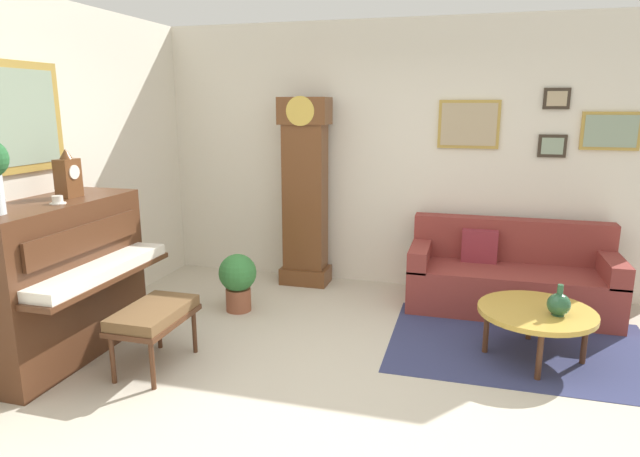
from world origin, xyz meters
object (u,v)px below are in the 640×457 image
teacup (58,201)px  piano (58,280)px  mantel_clock (68,175)px  potted_plant (238,278)px  piano_bench (154,316)px  couch (509,277)px  coffee_table (536,313)px  green_jug (559,304)px  grandfather_clock (305,197)px

teacup → piano: bearing=159.9°
piano → mantel_clock: size_ratio=3.79×
mantel_clock → potted_plant: 1.76m
piano → piano_bench: piano is taller
piano_bench → couch: size_ratio=0.37×
piano → piano_bench: (0.82, 0.01, -0.22)m
coffee_table → green_jug: bearing=-31.0°
piano_bench → green_jug: bearing=16.1°
green_jug → potted_plant: 2.81m
grandfather_clock → green_jug: size_ratio=8.46×
grandfather_clock → couch: size_ratio=1.07×
grandfather_clock → potted_plant: bearing=-111.2°
coffee_table → green_jug: (0.14, -0.08, 0.12)m
couch → piano_bench: bearing=-142.6°
teacup → green_jug: (3.60, 0.89, -0.77)m
piano_bench → potted_plant: potted_plant is taller
couch → teacup: 4.03m
potted_plant → mantel_clock: bearing=-132.8°
teacup → potted_plant: size_ratio=0.21×
coffee_table → mantel_clock: size_ratio=2.32×
grandfather_clock → coffee_table: bearing=-29.6°
couch → mantel_clock: 4.04m
teacup → green_jug: size_ratio=0.48×
couch → mantel_clock: mantel_clock is taller
grandfather_clock → potted_plant: size_ratio=3.62×
teacup → green_jug: teacup is taller
potted_plant → piano: bearing=-127.2°
grandfather_clock → potted_plant: 1.23m
coffee_table → teacup: teacup is taller
grandfather_clock → coffee_table: size_ratio=2.31×
piano → couch: size_ratio=0.76×
coffee_table → green_jug: size_ratio=3.67×
grandfather_clock → mantel_clock: 2.43m
potted_plant → green_jug: bearing=-8.1°
coffee_table → potted_plant: (-2.64, 0.31, -0.05)m
potted_plant → teacup: bearing=-122.6°
couch → coffee_table: size_ratio=2.16×
piano_bench → coffee_table: bearing=18.5°
piano_bench → teacup: size_ratio=6.03×
piano_bench → grandfather_clock: 2.33m
coffee_table → potted_plant: 2.66m
piano_bench → coffee_table: piano_bench is taller
piano → mantel_clock: mantel_clock is taller
potted_plant → couch: bearing=17.3°
coffee_table → couch: bearing=96.9°
potted_plant → coffee_table: bearing=-6.7°
couch → coffee_table: (0.13, -1.09, 0.06)m
couch → potted_plant: 2.63m
teacup → mantel_clock: bearing=113.7°
piano_bench → piano: bearing=-179.3°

